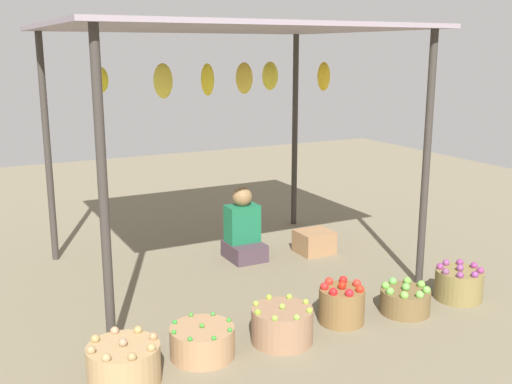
% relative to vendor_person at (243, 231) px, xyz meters
% --- Properties ---
extents(ground_plane, '(14.00, 14.00, 0.00)m').
position_rel_vendor_person_xyz_m(ground_plane, '(-0.31, -0.27, -0.30)').
color(ground_plane, '#746A52').
extents(market_stall_structure, '(3.26, 2.63, 2.40)m').
position_rel_vendor_person_xyz_m(market_stall_structure, '(-0.31, -0.26, 1.91)').
color(market_stall_structure, '#38332D').
rests_on(market_stall_structure, ground).
extents(vendor_person, '(0.36, 0.44, 0.78)m').
position_rel_vendor_person_xyz_m(vendor_person, '(0.00, 0.00, 0.00)').
color(vendor_person, '#45343D').
rests_on(vendor_person, ground).
extents(basket_potatoes, '(0.49, 0.49, 0.33)m').
position_rel_vendor_person_xyz_m(basket_potatoes, '(-1.83, -1.90, -0.16)').
color(basket_potatoes, tan).
rests_on(basket_potatoes, ground).
extents(basket_green_chilies, '(0.47, 0.47, 0.26)m').
position_rel_vendor_person_xyz_m(basket_green_chilies, '(-1.22, -1.80, -0.18)').
color(basket_green_chilies, '#A27A54').
rests_on(basket_green_chilies, ground).
extents(basket_limes, '(0.47, 0.47, 0.31)m').
position_rel_vendor_person_xyz_m(basket_limes, '(-0.59, -1.87, -0.16)').
color(basket_limes, '#916C4F').
rests_on(basket_limes, ground).
extents(basket_red_tomatoes, '(0.38, 0.38, 0.35)m').
position_rel_vendor_person_xyz_m(basket_red_tomatoes, '(0.01, -1.79, -0.14)').
color(basket_red_tomatoes, brown).
rests_on(basket_red_tomatoes, ground).
extents(basket_green_apples, '(0.42, 0.42, 0.26)m').
position_rel_vendor_person_xyz_m(basket_green_apples, '(0.60, -1.89, -0.19)').
color(basket_green_apples, brown).
rests_on(basket_green_apples, ground).
extents(basket_purple_onions, '(0.42, 0.42, 0.32)m').
position_rel_vendor_person_xyz_m(basket_purple_onions, '(1.23, -1.88, -0.16)').
color(basket_purple_onions, olive).
rests_on(basket_purple_onions, ground).
extents(wooden_crate_near_vendor, '(0.37, 0.34, 0.25)m').
position_rel_vendor_person_xyz_m(wooden_crate_near_vendor, '(0.77, -0.20, -0.17)').
color(wooden_crate_near_vendor, '#986E48').
rests_on(wooden_crate_near_vendor, ground).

